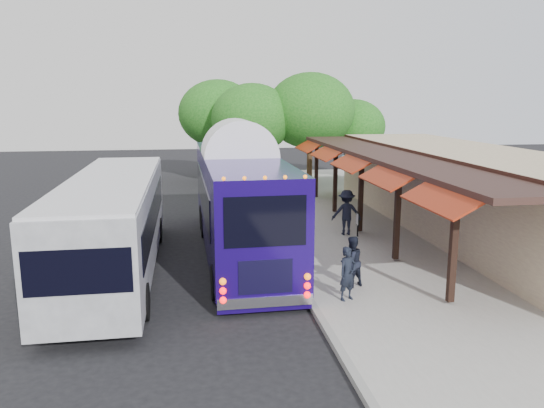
{
  "coord_description": "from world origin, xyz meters",
  "views": [
    {
      "loc": [
        -3.14,
        -16.9,
        5.71
      ],
      "look_at": [
        -0.19,
        2.5,
        1.8
      ],
      "focal_mm": 35.0,
      "sensor_mm": 36.0,
      "label": 1
    }
  ],
  "objects_px": {
    "ped_a": "(348,274)",
    "ped_b": "(351,262)",
    "ped_c": "(289,212)",
    "sign_board": "(358,220)",
    "city_bus": "(114,220)",
    "ped_d": "(346,212)",
    "coach_bus": "(239,197)"
  },
  "relations": [
    {
      "from": "ped_c",
      "to": "sign_board",
      "type": "xyz_separation_m",
      "value": [
        2.68,
        -0.98,
        -0.22
      ]
    },
    {
      "from": "coach_bus",
      "to": "sign_board",
      "type": "bearing_deg",
      "value": 11.04
    },
    {
      "from": "ped_d",
      "to": "sign_board",
      "type": "xyz_separation_m",
      "value": [
        0.37,
        -0.39,
        -0.26
      ]
    },
    {
      "from": "coach_bus",
      "to": "city_bus",
      "type": "height_order",
      "value": "coach_bus"
    },
    {
      "from": "coach_bus",
      "to": "city_bus",
      "type": "distance_m",
      "value": 4.62
    },
    {
      "from": "ped_b",
      "to": "coach_bus",
      "type": "bearing_deg",
      "value": -80.48
    },
    {
      "from": "ped_c",
      "to": "sign_board",
      "type": "relative_size",
      "value": 1.79
    },
    {
      "from": "ped_c",
      "to": "ped_d",
      "type": "xyz_separation_m",
      "value": [
        2.31,
        -0.59,
        0.04
      ]
    },
    {
      "from": "coach_bus",
      "to": "city_bus",
      "type": "bearing_deg",
      "value": -160.04
    },
    {
      "from": "ped_a",
      "to": "sign_board",
      "type": "distance_m",
      "value": 7.11
    },
    {
      "from": "ped_c",
      "to": "ped_a",
      "type": "bearing_deg",
      "value": 54.95
    },
    {
      "from": "ped_a",
      "to": "sign_board",
      "type": "relative_size",
      "value": 1.52
    },
    {
      "from": "ped_a",
      "to": "ped_d",
      "type": "xyz_separation_m",
      "value": [
        2.05,
        7.07,
        0.17
      ]
    },
    {
      "from": "ped_a",
      "to": "ped_c",
      "type": "distance_m",
      "value": 7.67
    },
    {
      "from": "city_bus",
      "to": "coach_bus",
      "type": "bearing_deg",
      "value": 20.63
    },
    {
      "from": "ped_b",
      "to": "ped_c",
      "type": "distance_m",
      "value": 6.68
    },
    {
      "from": "sign_board",
      "to": "ped_a",
      "type": "bearing_deg",
      "value": -102.25
    },
    {
      "from": "city_bus",
      "to": "ped_a",
      "type": "xyz_separation_m",
      "value": [
        6.81,
        -3.95,
        -0.86
      ]
    },
    {
      "from": "coach_bus",
      "to": "ped_a",
      "type": "distance_m",
      "value": 6.27
    },
    {
      "from": "coach_bus",
      "to": "ped_b",
      "type": "distance_m",
      "value": 5.58
    },
    {
      "from": "city_bus",
      "to": "ped_d",
      "type": "height_order",
      "value": "city_bus"
    },
    {
      "from": "ped_b",
      "to": "ped_c",
      "type": "xyz_separation_m",
      "value": [
        -0.67,
        6.64,
        0.12
      ]
    },
    {
      "from": "ped_b",
      "to": "sign_board",
      "type": "relative_size",
      "value": 1.54
    },
    {
      "from": "ped_a",
      "to": "sign_board",
      "type": "xyz_separation_m",
      "value": [
        2.43,
        6.68,
        -0.08
      ]
    },
    {
      "from": "city_bus",
      "to": "ped_d",
      "type": "distance_m",
      "value": 9.42
    },
    {
      "from": "ped_a",
      "to": "ped_b",
      "type": "height_order",
      "value": "ped_b"
    },
    {
      "from": "city_bus",
      "to": "sign_board",
      "type": "bearing_deg",
      "value": 15.95
    },
    {
      "from": "ped_b",
      "to": "sign_board",
      "type": "height_order",
      "value": "ped_b"
    },
    {
      "from": "coach_bus",
      "to": "ped_d",
      "type": "distance_m",
      "value": 4.91
    },
    {
      "from": "coach_bus",
      "to": "sign_board",
      "type": "distance_m",
      "value": 5.22
    },
    {
      "from": "ped_b",
      "to": "ped_d",
      "type": "distance_m",
      "value": 6.27
    },
    {
      "from": "ped_d",
      "to": "city_bus",
      "type": "bearing_deg",
      "value": 26.23
    }
  ]
}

